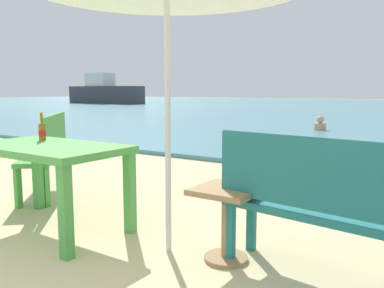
{
  "coord_description": "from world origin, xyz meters",
  "views": [
    {
      "loc": [
        2.28,
        -0.92,
        1.23
      ],
      "look_at": [
        -0.35,
        3.0,
        0.6
      ],
      "focal_mm": 37.89,
      "sensor_mm": 36.0,
      "label": 1
    }
  ],
  "objects_px": {
    "side_table_wood": "(226,213)",
    "beer_bottle_amber": "(42,130)",
    "swimmer_person": "(320,125)",
    "bench_teal_center": "(309,200)",
    "bench_green_right": "(48,149)",
    "picnic_table_green": "(48,157)",
    "boat_sailboat": "(105,92)"
  },
  "relations": [
    {
      "from": "boat_sailboat",
      "to": "beer_bottle_amber",
      "type": "bearing_deg",
      "value": -45.11
    },
    {
      "from": "beer_bottle_amber",
      "to": "swimmer_person",
      "type": "xyz_separation_m",
      "value": [
        -0.17,
        9.48,
        -0.61
      ]
    },
    {
      "from": "side_table_wood",
      "to": "bench_teal_center",
      "type": "distance_m",
      "value": 0.62
    },
    {
      "from": "bench_teal_center",
      "to": "bench_green_right",
      "type": "xyz_separation_m",
      "value": [
        -3.26,
        0.49,
        0.0
      ]
    },
    {
      "from": "side_table_wood",
      "to": "bench_green_right",
      "type": "height_order",
      "value": "bench_green_right"
    },
    {
      "from": "beer_bottle_amber",
      "to": "side_table_wood",
      "type": "bearing_deg",
      "value": 3.54
    },
    {
      "from": "bench_teal_center",
      "to": "boat_sailboat",
      "type": "xyz_separation_m",
      "value": [
        -25.74,
        23.21,
        0.5
      ]
    },
    {
      "from": "bench_green_right",
      "to": "beer_bottle_amber",
      "type": "bearing_deg",
      "value": -38.95
    },
    {
      "from": "beer_bottle_amber",
      "to": "boat_sailboat",
      "type": "height_order",
      "value": "boat_sailboat"
    },
    {
      "from": "swimmer_person",
      "to": "boat_sailboat",
      "type": "height_order",
      "value": "boat_sailboat"
    },
    {
      "from": "beer_bottle_amber",
      "to": "bench_green_right",
      "type": "bearing_deg",
      "value": 141.05
    },
    {
      "from": "picnic_table_green",
      "to": "swimmer_person",
      "type": "distance_m",
      "value": 9.67
    },
    {
      "from": "picnic_table_green",
      "to": "side_table_wood",
      "type": "relative_size",
      "value": 2.59
    },
    {
      "from": "beer_bottle_amber",
      "to": "bench_teal_center",
      "type": "bearing_deg",
      "value": 2.74
    },
    {
      "from": "side_table_wood",
      "to": "boat_sailboat",
      "type": "relative_size",
      "value": 0.07
    },
    {
      "from": "bench_green_right",
      "to": "boat_sailboat",
      "type": "distance_m",
      "value": 31.97
    },
    {
      "from": "side_table_wood",
      "to": "boat_sailboat",
      "type": "xyz_separation_m",
      "value": [
        -25.16,
        23.22,
        0.69
      ]
    },
    {
      "from": "beer_bottle_amber",
      "to": "side_table_wood",
      "type": "distance_m",
      "value": 1.98
    },
    {
      "from": "beer_bottle_amber",
      "to": "bench_green_right",
      "type": "xyz_separation_m",
      "value": [
        -0.76,
        0.61,
        -0.31
      ]
    },
    {
      "from": "side_table_wood",
      "to": "swimmer_person",
      "type": "height_order",
      "value": "side_table_wood"
    },
    {
      "from": "bench_teal_center",
      "to": "side_table_wood",
      "type": "bearing_deg",
      "value": -179.88
    },
    {
      "from": "side_table_wood",
      "to": "beer_bottle_amber",
      "type": "bearing_deg",
      "value": -176.46
    },
    {
      "from": "picnic_table_green",
      "to": "beer_bottle_amber",
      "type": "relative_size",
      "value": 5.28
    },
    {
      "from": "swimmer_person",
      "to": "beer_bottle_amber",
      "type": "bearing_deg",
      "value": -88.97
    },
    {
      "from": "bench_green_right",
      "to": "picnic_table_green",
      "type": "bearing_deg",
      "value": -36.63
    },
    {
      "from": "beer_bottle_amber",
      "to": "swimmer_person",
      "type": "height_order",
      "value": "beer_bottle_amber"
    },
    {
      "from": "beer_bottle_amber",
      "to": "bench_green_right",
      "type": "relative_size",
      "value": 0.23
    },
    {
      "from": "beer_bottle_amber",
      "to": "bench_teal_center",
      "type": "distance_m",
      "value": 2.52
    },
    {
      "from": "picnic_table_green",
      "to": "boat_sailboat",
      "type": "bearing_deg",
      "value": 135.04
    },
    {
      "from": "picnic_table_green",
      "to": "boat_sailboat",
      "type": "height_order",
      "value": "boat_sailboat"
    },
    {
      "from": "side_table_wood",
      "to": "bench_green_right",
      "type": "bearing_deg",
      "value": 169.54
    },
    {
      "from": "side_table_wood",
      "to": "bench_teal_center",
      "type": "bearing_deg",
      "value": 0.12
    }
  ]
}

